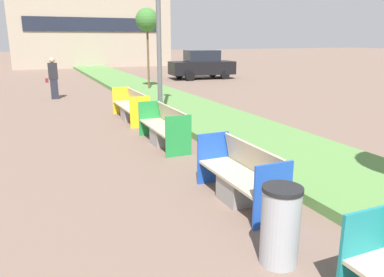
{
  "coord_description": "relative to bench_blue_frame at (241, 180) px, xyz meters",
  "views": [
    {
      "loc": [
        -2.07,
        2.03,
        2.58
      ],
      "look_at": [
        0.9,
        8.83,
        0.6
      ],
      "focal_mm": 35.0,
      "sensor_mm": 36.0,
      "label": 1
    }
  ],
  "objects": [
    {
      "name": "bench_yellow_frame",
      "position": [
        0.01,
        6.95,
        0.02
      ],
      "size": [
        0.65,
        2.44,
        0.94
      ],
      "color": "gray",
      "rests_on": "ground"
    },
    {
      "name": "pedestrian_walking",
      "position": [
        -1.98,
        12.63,
        0.57
      ],
      "size": [
        0.53,
        0.24,
        1.81
      ],
      "color": "#232633",
      "rests_on": "ground"
    },
    {
      "name": "litter_bin",
      "position": [
        -0.48,
        -1.71,
        0.12
      ],
      "size": [
        0.47,
        0.47,
        0.96
      ],
      "color": "#9EA0A5",
      "rests_on": "ground"
    },
    {
      "name": "sapling_tree_far",
      "position": [
        2.53,
        13.15,
        3.06
      ],
      "size": [
        1.11,
        1.11,
        4.02
      ],
      "color": "brown",
      "rests_on": "ground"
    },
    {
      "name": "planter_grass_strip",
      "position": [
        2.26,
        5.07,
        -0.27
      ],
      "size": [
        2.8,
        120.0,
        0.18
      ],
      "color": "#568442",
      "rests_on": "ground"
    },
    {
      "name": "bench_blue_frame",
      "position": [
        0.0,
        0.0,
        0.0
      ],
      "size": [
        0.65,
        1.89,
        0.94
      ],
      "color": "gray",
      "rests_on": "ground"
    },
    {
      "name": "bench_green_frame",
      "position": [
        0.0,
        3.72,
        0.01
      ],
      "size": [
        0.65,
        2.18,
        0.94
      ],
      "color": "gray",
      "rests_on": "ground"
    },
    {
      "name": "building_backdrop",
      "position": [
        3.06,
        34.43,
        3.11
      ],
      "size": [
        14.39,
        7.61,
        6.95
      ],
      "color": "tan",
      "rests_on": "ground"
    },
    {
      "name": "parked_car_distant",
      "position": [
        7.66,
        17.89,
        0.55
      ],
      "size": [
        4.34,
        2.14,
        1.86
      ],
      "rotation": [
        0.0,
        0.0,
        -0.09
      ],
      "color": "black",
      "rests_on": "ground"
    }
  ]
}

